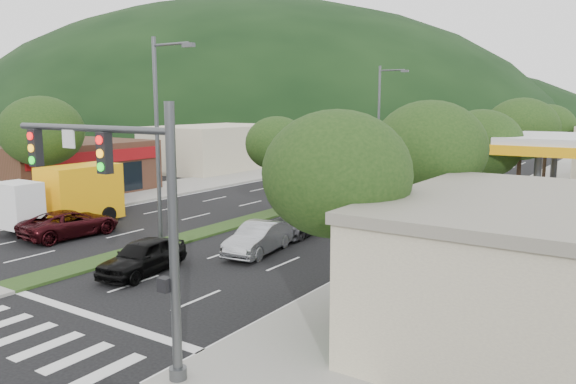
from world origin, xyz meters
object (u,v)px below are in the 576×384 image
Objects in this scene: car_queue_a at (142,257)px; tree_l_a at (42,131)px; tree_r_c at (481,144)px; traffic_signal at (127,196)px; streetlight_mid at (381,119)px; tree_med_far at (425,122)px; tree_med_near at (277,144)px; tree_r_d at (521,129)px; car_queue_c at (337,206)px; tree_r_b at (429,149)px; box_truck at (68,198)px; tree_r_e at (547,128)px; streetlight_near at (160,132)px; tree_r_a at (337,174)px; car_queue_d at (380,196)px; suv_maroon at (70,223)px; sedan_silver at (258,238)px; motorhome at (437,177)px; car_queue_b at (301,220)px.

tree_l_a is at bearing 152.14° from car_queue_a.
tree_r_c is at bearing 22.20° from tree_l_a.
traffic_signal is 0.70× the size of streetlight_mid.
tree_med_far is at bearing 91.07° from streetlight_mid.
traffic_signal is 21.53m from tree_med_near.
car_queue_c is (-8.23, -10.91, -4.53)m from tree_r_d.
tree_r_b reaches higher than box_truck.
streetlight_mid is (12.71, 23.00, 0.40)m from tree_l_a.
tree_r_e is 34.11m from streetlight_near.
streetlight_mid is at bearing -149.31° from tree_r_e.
streetlight_mid is (-11.79, 3.00, 0.40)m from tree_r_d.
car_queue_d is (-7.69, 20.09, -4.14)m from tree_r_a.
tree_r_b is 1.35× the size of suv_maroon.
streetlight_mid reaches higher than sedan_silver.
traffic_signal reaches higher than box_truck.
tree_r_d is at bearing 31.27° from car_queue_d.
tree_r_d reaches higher than tree_r_a.
sedan_silver is at bearing -160.56° from suv_maroon.
tree_l_a is at bearing 171.05° from streetlight_near.
motorhome is (3.42, 8.22, 1.15)m from car_queue_c.
tree_med_near is at bearing -170.54° from tree_r_c.
tree_r_b is 0.69× the size of streetlight_mid.
tree_med_near reaches higher than box_truck.
tree_r_e reaches higher than box_truck.
box_truck is at bearing -120.41° from motorhome.
sedan_silver is 9.64m from car_queue_c.
tree_r_a reaches higher than car_queue_a.
car_queue_c is at bearing -102.35° from car_queue_d.
suv_maroon is (7.17, -3.32, -4.47)m from tree_l_a.
streetlight_near is at bearing -110.23° from tree_r_e.
tree_l_a is 17.83m from car_queue_b.
tree_med_near is at bearing -131.50° from car_queue_d.
tree_med_far is at bearing -94.25° from suv_maroon.
car_queue_a is at bearing -78.47° from tree_med_near.
sedan_silver is 4.62m from car_queue_b.
tree_r_e is at bearing 76.99° from motorhome.
car_queue_a is (-9.21, -15.65, -4.02)m from tree_r_c.
tree_r_e is 1.38× the size of car_queue_d.
traffic_signal is 41.65m from tree_r_e.
car_queue_d is (16.81, 14.09, -4.51)m from tree_l_a.
motorhome is (2.33, 17.80, 1.07)m from sedan_silver.
suv_maroon is (-5.53, -26.32, -4.87)m from streetlight_mid.
streetlight_mid reaches higher than car_queue_a.
suv_maroon is 3.03m from box_truck.
box_truck is (-2.39, 1.63, 0.89)m from suv_maroon.
tree_r_e is 0.67× the size of streetlight_near.
tree_med_near reaches higher than car_queue_b.
tree_r_e is 1.71× the size of car_queue_c.
streetlight_mid is at bearing 119.32° from tree_r_b.
streetlight_near is (-11.79, -32.00, 0.69)m from tree_r_e.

